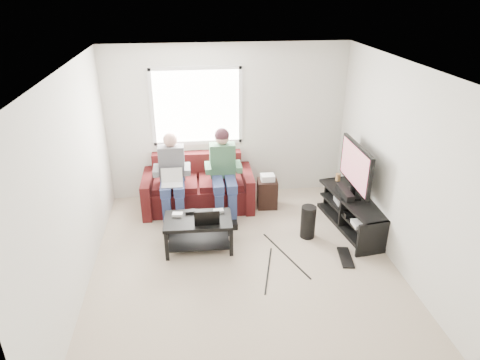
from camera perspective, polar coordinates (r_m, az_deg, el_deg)
name	(u,v)px	position (r m, az deg, el deg)	size (l,w,h in m)	color
floor	(245,267)	(5.81, 0.64, -11.53)	(4.50, 4.50, 0.00)	beige
ceiling	(246,69)	(4.74, 0.79, 14.60)	(4.50, 4.50, 0.00)	white
wall_back	(227,123)	(7.23, -1.69, 7.63)	(4.50, 4.50, 0.00)	silver
wall_front	(286,307)	(3.27, 6.20, -16.46)	(4.50, 4.50, 0.00)	silver
wall_left	(73,187)	(5.28, -21.34, -0.93)	(4.50, 4.50, 0.00)	silver
wall_right	(403,170)	(5.74, 20.91, 1.20)	(4.50, 4.50, 0.00)	silver
window	(197,107)	(7.10, -5.79, 9.72)	(1.48, 0.04, 1.28)	white
sofa	(198,188)	(7.17, -5.57, -1.13)	(1.81, 0.91, 0.85)	#481312
person_left	(172,174)	(6.71, -9.04, 0.79)	(0.40, 0.70, 1.35)	navy
person_right	(223,168)	(6.71, -2.24, 1.67)	(0.40, 0.71, 1.39)	navy
laptop_silver	(172,181)	(6.52, -9.07, -0.16)	(0.32, 0.22, 0.24)	silver
coffee_table	(198,226)	(6.03, -5.60, -6.17)	(0.95, 0.60, 0.47)	black
laptop_black	(207,214)	(5.85, -4.49, -4.48)	(0.34, 0.24, 0.24)	black
controller_a	(177,214)	(6.07, -8.34, -4.57)	(0.14, 0.09, 0.04)	silver
controller_b	(190,212)	(6.12, -6.65, -4.21)	(0.14, 0.09, 0.04)	black
controller_c	(219,211)	(6.10, -2.88, -4.15)	(0.14, 0.09, 0.04)	gray
tv_stand	(353,214)	(6.76, 14.78, -4.44)	(0.66, 1.58, 0.51)	black
tv	(356,167)	(6.53, 15.16, 1.66)	(0.12, 1.10, 0.81)	black
soundbar	(345,192)	(6.65, 13.83, -1.63)	(0.12, 0.50, 0.10)	black
drink_cup	(338,177)	(7.12, 12.94, 0.37)	(0.08, 0.08, 0.12)	#AA7C49
console_white	(363,224)	(6.41, 16.10, -5.60)	(0.30, 0.22, 0.06)	silver
console_grey	(346,200)	(6.97, 14.00, -2.66)	(0.34, 0.26, 0.08)	gray
console_black	(354,211)	(6.69, 15.00, -4.07)	(0.38, 0.30, 0.07)	black
subwoofer	(308,222)	(6.38, 9.06, -5.53)	(0.22, 0.22, 0.50)	black
keyboard_floor	(346,257)	(6.14, 13.90, -9.99)	(0.16, 0.48, 0.03)	black
end_table	(267,192)	(7.14, 3.64, -1.64)	(0.32, 0.32, 0.58)	black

